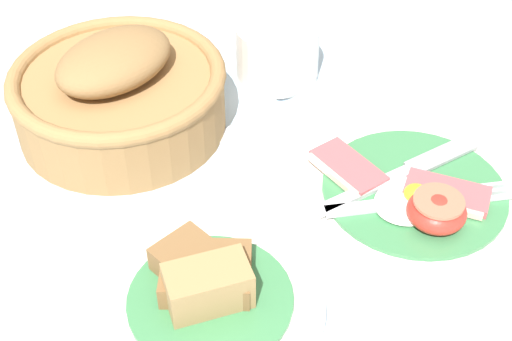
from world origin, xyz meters
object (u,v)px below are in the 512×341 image
object	(u,v)px
teaspoon_by_saucer	(280,95)
bread_plate	(209,295)
bread_basket	(119,92)
sugar_cup	(277,50)
breakfast_plate	(414,196)

from	to	relation	value
teaspoon_by_saucer	bread_plate	bearing A→B (deg)	-150.13
bread_plate	bread_basket	bearing A→B (deg)	79.73
sugar_cup	bread_basket	distance (m)	0.19
breakfast_plate	bread_plate	bearing A→B (deg)	179.16
breakfast_plate	teaspoon_by_saucer	world-z (taller)	breakfast_plate
breakfast_plate	sugar_cup	world-z (taller)	sugar_cup
bread_plate	bread_basket	size ratio (longest dim) A/B	0.84
bread_plate	sugar_cup	size ratio (longest dim) A/B	1.98
bread_basket	teaspoon_by_saucer	world-z (taller)	bread_basket
sugar_cup	teaspoon_by_saucer	bearing A→B (deg)	-119.90
bread_plate	teaspoon_by_saucer	distance (m)	0.29
bread_plate	teaspoon_by_saucer	world-z (taller)	bread_plate
sugar_cup	bread_plate	bearing A→B (deg)	-134.24
bread_plate	sugar_cup	bearing A→B (deg)	45.76
bread_basket	sugar_cup	bearing A→B (deg)	-3.85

